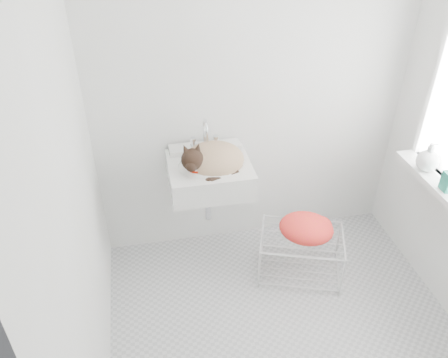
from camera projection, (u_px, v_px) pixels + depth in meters
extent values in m
cube|color=#BABBBC|center=(285.00, 330.00, 2.88)|extent=(2.20, 2.00, 0.02)
cube|color=white|center=(253.00, 87.00, 2.98)|extent=(2.20, 0.02, 2.50)
cube|color=white|center=(70.00, 192.00, 1.99)|extent=(0.02, 2.00, 2.50)
cube|color=white|center=(444.00, 189.00, 2.74)|extent=(0.16, 0.88, 0.04)
cube|color=silver|center=(209.00, 163.00, 2.94)|extent=(0.54, 0.47, 0.22)
ellipsoid|color=tan|center=(214.00, 160.00, 2.92)|extent=(0.41, 0.36, 0.20)
sphere|color=black|center=(191.00, 155.00, 2.79)|extent=(0.15, 0.15, 0.14)
torus|color=#A51100|center=(194.00, 161.00, 2.81)|extent=(0.13, 0.13, 0.06)
cube|color=silver|center=(300.00, 256.00, 3.22)|extent=(0.66, 0.56, 0.34)
ellipsoid|color=#E05E00|center=(306.00, 234.00, 3.09)|extent=(0.46, 0.41, 0.15)
imported|color=#17745D|center=(447.00, 190.00, 2.70)|extent=(0.08, 0.08, 0.18)
imported|color=white|center=(425.00, 169.00, 2.89)|extent=(0.18, 0.18, 0.18)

